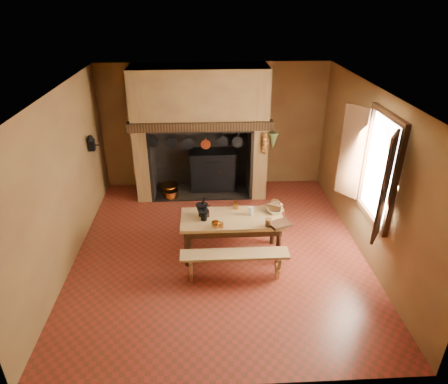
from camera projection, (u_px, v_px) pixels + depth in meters
name	position (u px, v px, depth m)	size (l,w,h in m)	color
floor	(220.00, 249.00, 7.13)	(5.50, 5.50, 0.00)	maroon
ceiling	(219.00, 92.00, 5.86)	(5.50, 5.50, 0.00)	silver
back_wall	(214.00, 127.00, 8.94)	(5.00, 0.02, 2.80)	olive
wall_left	(63.00, 182.00, 6.38)	(0.02, 5.50, 2.80)	olive
wall_right	(370.00, 175.00, 6.61)	(0.02, 5.50, 2.80)	olive
wall_front	(230.00, 293.00, 4.05)	(5.00, 0.02, 2.80)	olive
chimney_breast	(200.00, 114.00, 8.35)	(2.95, 0.96, 2.80)	olive
iron_range	(213.00, 169.00, 9.09)	(1.12, 0.55, 1.60)	black
hearth_pans	(169.00, 190.00, 9.02)	(0.51, 0.62, 0.20)	#B26D29
hanging_pans	(199.00, 143.00, 8.11)	(1.92, 0.29, 0.27)	black
onion_string	(264.00, 144.00, 8.17)	(0.12, 0.10, 0.46)	#9C621C
herb_bunch	(273.00, 141.00, 8.15)	(0.20, 0.20, 0.35)	#57632E
window	(373.00, 169.00, 6.11)	(0.39, 1.75, 1.76)	white
wall_coffee_mill	(91.00, 142.00, 7.71)	(0.23, 0.16, 0.31)	black
work_table	(232.00, 223.00, 6.73)	(1.71, 0.76, 0.74)	tan
bench_front	(235.00, 260.00, 6.28)	(1.70, 0.30, 0.48)	tan
bench_back	(229.00, 221.00, 7.44)	(1.43, 0.25, 0.40)	tan
mortar_large	(202.00, 209.00, 6.68)	(0.21, 0.21, 0.36)	black
mortar_small	(204.00, 215.00, 6.56)	(0.18, 0.18, 0.30)	black
coffee_grinder	(205.00, 212.00, 6.69)	(0.19, 0.16, 0.20)	#392112
brass_mug_a	(221.00, 225.00, 6.38)	(0.08, 0.08, 0.09)	#B26D29
brass_mug_b	(236.00, 206.00, 6.93)	(0.09, 0.09, 0.10)	#B26D29
mixing_bowl	(275.00, 210.00, 6.82)	(0.29, 0.29, 0.07)	beige
stoneware_crock	(268.00, 223.00, 6.41)	(0.11, 0.11, 0.13)	brown
glass_jar	(251.00, 211.00, 6.73)	(0.08, 0.08, 0.15)	beige
wicker_basket	(275.00, 206.00, 6.87)	(0.28, 0.24, 0.22)	#532F18
wooden_tray	(280.00, 224.00, 6.44)	(0.33, 0.23, 0.06)	#392112
brass_cup	(216.00, 225.00, 6.38)	(0.14, 0.14, 0.11)	#B26D29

